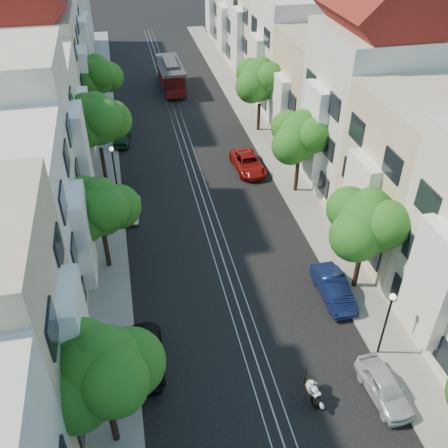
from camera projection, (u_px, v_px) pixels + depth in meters
ground at (188, 153)px, 43.93m from camera, size 200.00×200.00×0.00m
sidewalk_east at (267, 144)px, 45.12m from camera, size 2.50×80.00×0.12m
sidewalk_west at (104, 160)px, 42.67m from camera, size 2.50×80.00×0.12m
rail_left at (182, 153)px, 43.83m from camera, size 0.06×80.00×0.02m
rail_slot at (188, 152)px, 43.93m from camera, size 0.06×80.00×0.02m
rail_right at (194, 152)px, 44.02m from camera, size 0.06×80.00×0.02m
lane_line at (188, 153)px, 43.93m from camera, size 0.08×80.00×0.01m
townhouses_east at (322, 86)px, 42.80m from camera, size 7.75×72.00×12.00m
townhouses_west at (35, 110)px, 38.86m from camera, size 7.75×72.00×11.76m
tree_e_b at (368, 223)px, 27.35m from camera, size 4.93×4.08×6.68m
tree_e_c at (301, 137)px, 36.11m from camera, size 4.84×3.99×6.52m
tree_e_d at (261, 81)px, 44.63m from camera, size 5.01×4.16×6.85m
tree_w_a at (103, 373)px, 19.40m from camera, size 4.93×4.08×6.68m
tree_w_b at (100, 209)px, 29.06m from camera, size 4.72×3.87×6.27m
tree_w_c at (97, 120)px, 37.35m from camera, size 5.13×4.28×7.09m
tree_w_d at (97, 76)px, 46.30m from camera, size 4.84×3.99×6.52m
lamp_east at (388, 316)px, 24.38m from camera, size 0.32×0.32×4.16m
lamp_west at (114, 165)px, 36.45m from camera, size 0.32×0.32×4.16m
sportbike_rider at (312, 390)px, 23.37m from camera, size 0.67×1.69×1.50m
cable_car at (171, 74)px, 55.07m from camera, size 2.50×7.63×2.92m
parked_car_e_near at (384, 387)px, 23.67m from camera, size 1.73×3.79×1.26m
parked_car_e_mid at (334, 288)px, 29.05m from camera, size 1.47×4.14×1.36m
parked_car_e_far at (248, 163)px, 41.11m from camera, size 2.39×4.74×1.29m
parked_car_w_near at (144, 354)px, 25.21m from camera, size 2.05×4.71×1.35m
parked_car_w_mid at (131, 208)px, 35.93m from camera, size 1.54×3.44×1.10m
parked_car_w_far at (121, 137)px, 45.01m from camera, size 1.83×3.65×1.19m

